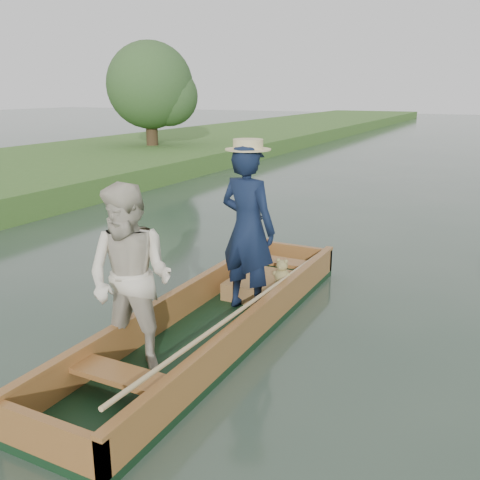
% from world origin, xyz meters
% --- Properties ---
extents(ground, '(120.00, 120.00, 0.00)m').
position_xyz_m(ground, '(0.00, 0.00, 0.00)').
color(ground, '#283D30').
rests_on(ground, ground).
extents(trees_far, '(21.80, 13.09, 4.40)m').
position_xyz_m(trees_far, '(0.19, 7.01, 2.54)').
color(trees_far, '#47331E').
rests_on(trees_far, ground).
extents(punt, '(1.29, 5.00, 2.10)m').
position_xyz_m(punt, '(-0.07, -0.17, 0.72)').
color(punt, black).
rests_on(punt, ground).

